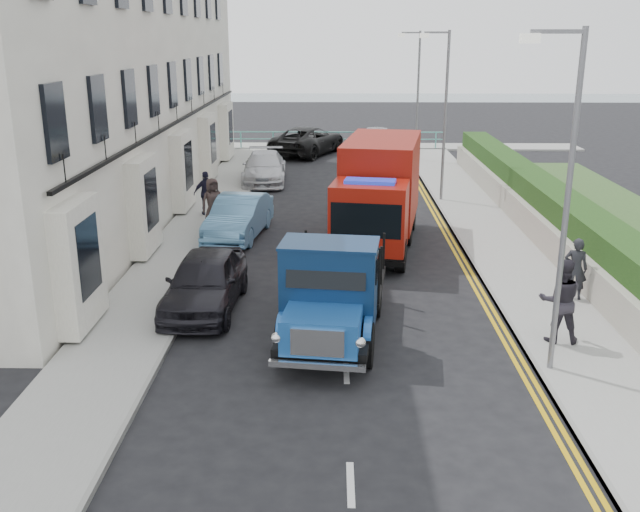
{
  "coord_description": "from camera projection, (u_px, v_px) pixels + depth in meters",
  "views": [
    {
      "loc": [
        -0.31,
        -15.75,
        6.87
      ],
      "look_at": [
        -0.63,
        1.71,
        1.4
      ],
      "focal_mm": 40.0,
      "sensor_mm": 36.0,
      "label": 1
    }
  ],
  "objects": [
    {
      "name": "pedestrian_east_far",
      "position": [
        560.0,
        300.0,
        16.07
      ],
      "size": [
        1.02,
        0.83,
        1.97
      ],
      "primitive_type": "imported",
      "rotation": [
        0.0,
        0.0,
        3.05
      ],
      "color": "#2A272F",
      "rests_on": "pavement_east"
    },
    {
      "name": "garden_east",
      "position": [
        544.0,
        209.0,
        25.27
      ],
      "size": [
        1.45,
        28.0,
        1.75
      ],
      "color": "#B2AD9E",
      "rests_on": "ground"
    },
    {
      "name": "terrace_west",
      "position": [
        97.0,
        25.0,
        27.5
      ],
      "size": [
        6.31,
        30.2,
        14.25
      ],
      "color": "white",
      "rests_on": "ground"
    },
    {
      "name": "seafront_railing",
      "position": [
        338.0,
        140.0,
        43.8
      ],
      "size": [
        13.0,
        0.08,
        1.11
      ],
      "color": "#59B2A5",
      "rests_on": "ground"
    },
    {
      "name": "lamp_near",
      "position": [
        562.0,
        187.0,
        13.9
      ],
      "size": [
        1.23,
        0.18,
        7.0
      ],
      "color": "slate",
      "rests_on": "ground"
    },
    {
      "name": "red_lorry",
      "position": [
        379.0,
        191.0,
        23.61
      ],
      "size": [
        3.34,
        6.98,
        3.51
      ],
      "rotation": [
        0.0,
        0.0,
        -0.17
      ],
      "color": "black",
      "rests_on": "ground"
    },
    {
      "name": "parked_car_front",
      "position": [
        205.0,
        281.0,
        18.38
      ],
      "size": [
        1.94,
        4.45,
        1.5
      ],
      "primitive_type": "imported",
      "rotation": [
        0.0,
        0.0,
        -0.04
      ],
      "color": "black",
      "rests_on": "ground"
    },
    {
      "name": "lamp_far",
      "position": [
        416.0,
        88.0,
        38.7
      ],
      "size": [
        1.23,
        0.18,
        7.0
      ],
      "color": "slate",
      "rests_on": "ground"
    },
    {
      "name": "pedestrian_east_near",
      "position": [
        576.0,
        269.0,
        18.75
      ],
      "size": [
        0.7,
        0.58,
        1.66
      ],
      "primitive_type": "imported",
      "rotation": [
        0.0,
        0.0,
        2.79
      ],
      "color": "black",
      "rests_on": "pavement_east"
    },
    {
      "name": "bedford_lorry",
      "position": [
        330.0,
        300.0,
        15.99
      ],
      "size": [
        2.67,
        5.48,
        2.5
      ],
      "rotation": [
        0.0,
        0.0,
        -0.12
      ],
      "color": "black",
      "rests_on": "ground"
    },
    {
      "name": "parked_car_rear",
      "position": [
        264.0,
        168.0,
        34.09
      ],
      "size": [
        2.26,
        5.04,
        1.44
      ],
      "primitive_type": "imported",
      "rotation": [
        0.0,
        0.0,
        0.05
      ],
      "color": "silver",
      "rests_on": "ground"
    },
    {
      "name": "pedestrian_west_far",
      "position": [
        213.0,
        202.0,
        25.84
      ],
      "size": [
        1.03,
        0.92,
        1.77
      ],
      "primitive_type": "imported",
      "rotation": [
        0.0,
        0.0,
        0.53
      ],
      "color": "#362927",
      "rests_on": "pavement_west"
    },
    {
      "name": "seafront_car_left",
      "position": [
        308.0,
        141.0,
        41.98
      ],
      "size": [
        4.82,
        6.51,
        1.64
      ],
      "primitive_type": "imported",
      "rotation": [
        0.0,
        0.0,
        2.74
      ],
      "color": "black",
      "rests_on": "ground"
    },
    {
      "name": "ground",
      "position": [
        345.0,
        333.0,
        17.07
      ],
      "size": [
        120.0,
        120.0,
        0.0
      ],
      "primitive_type": "plane",
      "color": "black",
      "rests_on": "ground"
    },
    {
      "name": "sea_plane",
      "position": [
        336.0,
        102.0,
        74.32
      ],
      "size": [
        120.0,
        120.0,
        0.0
      ],
      "primitive_type": "plane",
      "color": "slate",
      "rests_on": "ground"
    },
    {
      "name": "promenade",
      "position": [
        338.0,
        147.0,
        44.72
      ],
      "size": [
        30.0,
        2.5,
        0.12
      ],
      "primitive_type": "cube",
      "color": "gray",
      "rests_on": "ground"
    },
    {
      "name": "pavement_west",
      "position": [
        197.0,
        230.0,
        25.73
      ],
      "size": [
        2.4,
        38.0,
        0.12
      ],
      "primitive_type": "cube",
      "color": "gray",
      "rests_on": "ground"
    },
    {
      "name": "parked_car_mid",
      "position": [
        239.0,
        217.0,
        24.92
      ],
      "size": [
        2.12,
        4.58,
        1.45
      ],
      "primitive_type": "imported",
      "rotation": [
        0.0,
        0.0,
        -0.13
      ],
      "color": "#5C97C6",
      "rests_on": "ground"
    },
    {
      "name": "lamp_mid",
      "position": [
        443.0,
        107.0,
        29.16
      ],
      "size": [
        1.23,
        0.18,
        7.0
      ],
      "color": "slate",
      "rests_on": "ground"
    },
    {
      "name": "pedestrian_west_near",
      "position": [
        207.0,
        193.0,
        27.51
      ],
      "size": [
        1.07,
        0.7,
        1.69
      ],
      "primitive_type": "imported",
      "rotation": [
        0.0,
        0.0,
        3.45
      ],
      "color": "black",
      "rests_on": "pavement_west"
    },
    {
      "name": "seafront_car_right",
      "position": [
        376.0,
        141.0,
        41.92
      ],
      "size": [
        2.3,
        4.94,
        1.64
      ],
      "primitive_type": "imported",
      "rotation": [
        0.0,
        0.0,
        -0.08
      ],
      "color": "#ACADB1",
      "rests_on": "ground"
    },
    {
      "name": "pavement_east",
      "position": [
        489.0,
        232.0,
        25.55
      ],
      "size": [
        2.6,
        38.0,
        0.12
      ],
      "primitive_type": "cube",
      "color": "gray",
      "rests_on": "ground"
    }
  ]
}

